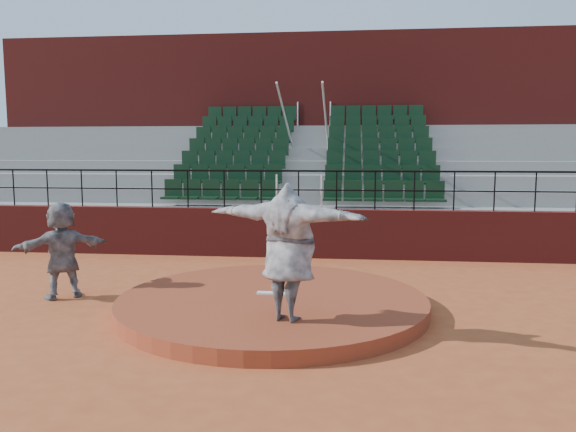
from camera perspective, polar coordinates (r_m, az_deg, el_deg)
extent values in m
plane|color=#B04F27|center=(10.20, -1.58, -9.49)|extent=(90.00, 90.00, 0.00)
cylinder|color=#923B20|center=(10.16, -1.58, -8.82)|extent=(5.50, 5.50, 0.25)
cube|color=white|center=(10.27, -1.47, -7.84)|extent=(0.60, 0.15, 0.03)
cube|color=maroon|center=(14.92, 1.07, -1.74)|extent=(24.00, 0.30, 1.30)
cylinder|color=black|center=(14.77, 1.08, 4.60)|extent=(24.00, 0.05, 0.05)
cylinder|color=black|center=(14.80, 1.08, 2.67)|extent=(24.00, 0.04, 0.04)
cylinder|color=black|center=(17.46, -26.10, 2.60)|extent=(0.04, 0.04, 1.00)
cylinder|color=black|center=(16.94, -23.24, 2.64)|extent=(0.04, 0.04, 1.00)
cylinder|color=black|center=(16.47, -20.21, 2.67)|extent=(0.04, 0.04, 1.00)
cylinder|color=black|center=(16.05, -17.02, 2.69)|extent=(0.04, 0.04, 1.00)
cylinder|color=black|center=(15.68, -13.66, 2.71)|extent=(0.04, 0.04, 1.00)
cylinder|color=black|center=(15.37, -10.15, 2.71)|extent=(0.04, 0.04, 1.00)
cylinder|color=black|center=(15.11, -6.50, 2.71)|extent=(0.04, 0.04, 1.00)
cylinder|color=black|center=(14.92, -2.75, 2.69)|extent=(0.04, 0.04, 1.00)
cylinder|color=black|center=(14.80, 1.08, 2.67)|extent=(0.04, 0.04, 1.00)
cylinder|color=black|center=(14.74, 4.95, 2.63)|extent=(0.04, 0.04, 1.00)
cylinder|color=black|center=(14.75, 8.85, 2.57)|extent=(0.04, 0.04, 1.00)
cylinder|color=black|center=(14.82, 12.71, 2.51)|extent=(0.04, 0.04, 1.00)
cylinder|color=black|center=(14.97, 16.52, 2.44)|extent=(0.04, 0.04, 1.00)
cylinder|color=black|center=(15.18, 20.24, 2.35)|extent=(0.04, 0.04, 1.00)
cylinder|color=black|center=(15.45, 23.85, 2.26)|extent=(0.04, 0.04, 1.00)
cube|color=gray|center=(15.49, 1.26, -1.43)|extent=(24.00, 0.85, 1.30)
cube|color=black|center=(15.75, -6.91, 2.35)|extent=(3.30, 0.48, 0.72)
cube|color=black|center=(15.35, 9.68, 2.20)|extent=(3.30, 0.48, 0.72)
cube|color=gray|center=(16.30, 1.53, -0.31)|extent=(24.00, 0.85, 1.70)
cube|color=black|center=(16.55, -6.26, 3.96)|extent=(3.30, 0.48, 0.72)
cube|color=black|center=(16.18, 9.53, 3.85)|extent=(3.30, 0.48, 0.72)
cube|color=gray|center=(17.12, 1.78, 0.70)|extent=(24.00, 0.85, 2.10)
cube|color=black|center=(17.37, -5.66, 5.42)|extent=(3.30, 0.48, 0.72)
cube|color=black|center=(17.01, 9.41, 5.33)|extent=(3.30, 0.48, 0.72)
cube|color=gray|center=(17.94, 2.00, 1.62)|extent=(24.00, 0.85, 2.50)
cube|color=black|center=(18.19, -5.11, 6.74)|extent=(3.30, 0.48, 0.72)
cube|color=black|center=(17.85, 9.29, 6.68)|extent=(3.30, 0.48, 0.72)
cube|color=gray|center=(18.77, 2.20, 2.46)|extent=(24.00, 0.85, 2.90)
cube|color=black|center=(19.03, -4.61, 7.95)|extent=(3.30, 0.48, 0.72)
cube|color=black|center=(18.71, 9.18, 7.91)|extent=(3.30, 0.48, 0.72)
cube|color=gray|center=(19.61, 2.38, 3.22)|extent=(24.00, 0.85, 3.30)
cube|color=black|center=(19.88, -4.15, 9.05)|extent=(3.30, 0.48, 0.72)
cube|color=black|center=(19.57, 9.08, 9.03)|extent=(3.30, 0.48, 0.72)
cube|color=gray|center=(20.44, 2.55, 3.93)|extent=(24.00, 0.85, 3.70)
cube|color=black|center=(20.73, -3.73, 10.07)|extent=(3.30, 0.48, 0.72)
cube|color=black|center=(20.44, 8.99, 10.05)|extent=(3.30, 0.48, 0.72)
cylinder|color=silver|center=(17.94, 0.09, 8.49)|extent=(0.06, 5.97, 2.46)
cylinder|color=silver|center=(17.85, 3.97, 8.49)|extent=(0.06, 5.97, 2.46)
cube|color=maroon|center=(22.35, 2.91, 8.52)|extent=(24.00, 3.00, 7.10)
imported|color=black|center=(8.53, 0.03, -3.69)|extent=(2.68, 1.55, 2.11)
imported|color=black|center=(11.64, -21.98, -3.21)|extent=(1.73, 1.48, 1.88)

